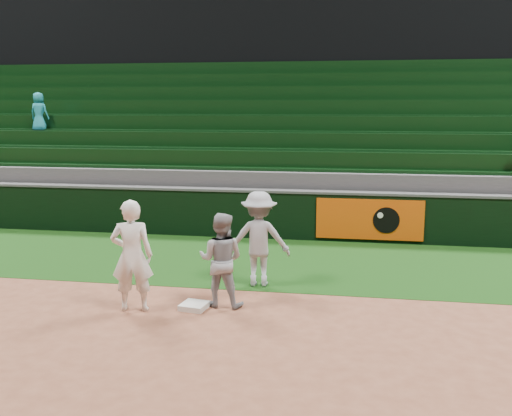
{
  "coord_description": "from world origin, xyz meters",
  "views": [
    {
      "loc": [
        2.51,
        -8.96,
        3.37
      ],
      "look_at": [
        0.63,
        2.3,
        1.3
      ],
      "focal_mm": 40.0,
      "sensor_mm": 36.0,
      "label": 1
    }
  ],
  "objects_px": {
    "first_baseman": "(132,256)",
    "baserunner": "(221,260)",
    "base_coach": "(259,239)",
    "first_base": "(194,306)"
  },
  "relations": [
    {
      "from": "first_base",
      "to": "baserunner",
      "type": "distance_m",
      "value": 0.9
    },
    {
      "from": "first_base",
      "to": "first_baseman",
      "type": "height_order",
      "value": "first_baseman"
    },
    {
      "from": "first_baseman",
      "to": "base_coach",
      "type": "bearing_deg",
      "value": -151.46
    },
    {
      "from": "baserunner",
      "to": "first_baseman",
      "type": "bearing_deg",
      "value": 22.21
    },
    {
      "from": "base_coach",
      "to": "baserunner",
      "type": "bearing_deg",
      "value": 64.18
    },
    {
      "from": "baserunner",
      "to": "base_coach",
      "type": "relative_size",
      "value": 0.9
    },
    {
      "from": "first_baseman",
      "to": "baserunner",
      "type": "distance_m",
      "value": 1.47
    },
    {
      "from": "baserunner",
      "to": "base_coach",
      "type": "xyz_separation_m",
      "value": [
        0.45,
        1.19,
        0.1
      ]
    },
    {
      "from": "base_coach",
      "to": "first_base",
      "type": "bearing_deg",
      "value": 53.48
    },
    {
      "from": "first_baseman",
      "to": "baserunner",
      "type": "height_order",
      "value": "first_baseman"
    }
  ]
}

